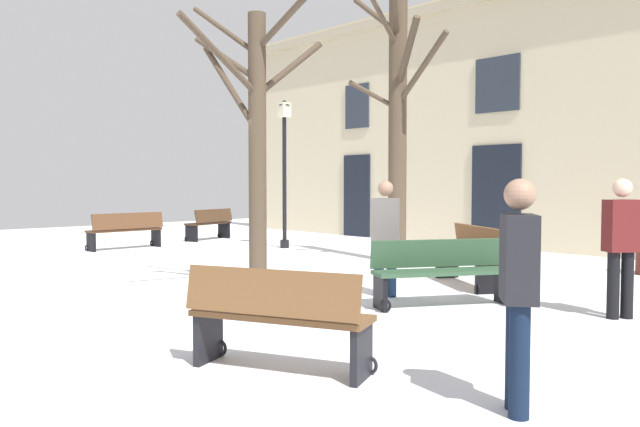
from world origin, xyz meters
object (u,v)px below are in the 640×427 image
bench_near_center_tree (442,271)px  person_strolling (621,241)px  tree_foreground (256,135)px  person_crossing_plaza (518,285)px  bench_by_litter_bin (210,224)px  streetlamp (284,157)px  bench_far_corner (470,255)px  tree_center (397,119)px  person_near_bench (385,233)px  bench_back_to_back_left (278,318)px  bench_near_lamp (126,230)px

bench_near_center_tree → person_strolling: bearing=-34.6°
tree_foreground → person_crossing_plaza: (5.00, -1.54, -1.39)m
bench_by_litter_bin → tree_foreground: bearing=45.1°
tree_foreground → streetlamp: (-4.72, 4.44, -0.05)m
tree_foreground → bench_far_corner: tree_foreground is taller
tree_center → bench_by_litter_bin: bearing=179.8°
streetlamp → person_crossing_plaza: streetlamp is taller
person_strolling → person_near_bench: bearing=-37.7°
bench_near_center_tree → bench_back_to_back_left: bench_back_to_back_left is taller
tree_foreground → bench_by_litter_bin: tree_foreground is taller
bench_by_litter_bin → bench_near_center_tree: bearing=57.0°
bench_far_corner → bench_near_lamp: bearing=-137.5°
person_strolling → bench_by_litter_bin: bearing=-66.0°
tree_center → person_crossing_plaza: 8.57m
tree_foreground → bench_far_corner: size_ratio=2.56×
bench_near_lamp → person_strolling: bearing=91.9°
streetlamp → bench_by_litter_bin: streetlamp is taller
streetlamp → person_strolling: streetlamp is taller
person_near_bench → person_strolling: size_ratio=0.99×
bench_near_center_tree → bench_back_to_back_left: size_ratio=1.12×
tree_center → tree_foreground: bearing=-77.1°
tree_center → person_strolling: (5.22, -2.14, -1.96)m
bench_near_lamp → tree_center: bearing=113.2°
tree_center → bench_back_to_back_left: bearing=-57.4°
bench_far_corner → bench_near_lamp: (-8.76, -1.51, -0.00)m
tree_center → streetlamp: size_ratio=1.52×
bench_back_to_back_left → person_strolling: bearing=-129.2°
bench_far_corner → bench_near_lamp: 8.88m
person_near_bench → bench_by_litter_bin: bearing=129.0°
bench_near_lamp → bench_near_center_tree: bearing=87.1°
streetlamp → bench_near_lamp: bearing=-128.4°
bench_by_litter_bin → streetlamp: bearing=76.5°
person_near_bench → person_crossing_plaza: 4.53m
bench_back_to_back_left → streetlamp: bearing=-64.7°
bench_by_litter_bin → person_near_bench: (9.25, -3.10, 0.44)m
tree_center → bench_far_corner: 3.80m
tree_center → bench_near_center_tree: tree_center is taller
tree_foreground → person_near_bench: size_ratio=2.66×
bench_by_litter_bin → person_crossing_plaza: size_ratio=0.98×
streetlamp → bench_near_lamp: (-2.39, -3.01, -1.76)m
tree_foreground → bench_near_lamp: tree_foreground is taller
tree_foreground → bench_near_lamp: (-7.12, 1.43, -1.82)m
bench_back_to_back_left → bench_near_lamp: 10.86m
tree_center → bench_near_lamp: (-6.14, -2.85, -2.41)m
tree_center → person_crossing_plaza: size_ratio=3.40×
bench_near_center_tree → bench_back_to_back_left: (0.78, -3.37, 0.01)m
tree_foreground → person_strolling: (4.24, 2.13, -1.38)m
bench_by_litter_bin → bench_back_to_back_left: 12.74m
tree_center → person_crossing_plaza: bearing=-44.2°
tree_center → streetlamp: bearing=177.4°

